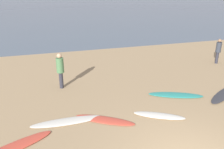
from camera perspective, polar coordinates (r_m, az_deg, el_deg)
ground_plane at (r=15.58m, az=-2.34°, el=2.70°), size 120.00×120.00×0.20m
ocean_water at (r=67.86m, az=-14.34°, el=16.33°), size 140.00×100.00×0.01m
surfboard_1 at (r=8.25m, az=-23.17°, el=-16.12°), size 2.62×1.62×0.08m
surfboard_2 at (r=9.02m, az=-10.99°, el=-11.19°), size 2.65×0.56×0.08m
surfboard_3 at (r=8.97m, az=-1.77°, el=-11.03°), size 2.23×1.67×0.06m
surfboard_4 at (r=9.40m, az=11.44°, el=-9.79°), size 1.96×1.38×0.08m
surfboard_5 at (r=11.21m, az=15.29°, el=-4.86°), size 2.52×1.51×0.07m
surfboard_6 at (r=12.04m, az=25.61°, el=-4.40°), size 2.49×1.74×0.09m
person_0 at (r=11.54m, az=-12.54°, el=1.57°), size 0.36×0.36×1.78m
person_3 at (r=16.52m, az=24.56°, el=5.66°), size 0.33×0.33×1.61m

